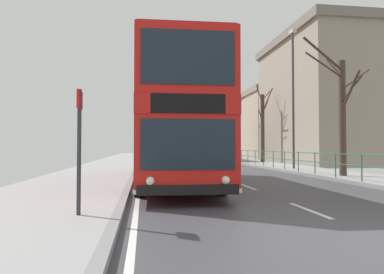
{
  "coord_description": "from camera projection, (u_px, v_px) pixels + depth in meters",
  "views": [
    {
      "loc": [
        -3.78,
        -4.96,
        1.46
      ],
      "look_at": [
        -2.14,
        6.78,
        1.8
      ],
      "focal_mm": 32.34,
      "sensor_mm": 36.0,
      "label": 1
    }
  ],
  "objects": [
    {
      "name": "bare_tree_far_02",
      "position": [
        342.0,
        111.0,
        15.87
      ],
      "size": [
        2.96,
        2.2,
        6.35
      ],
      "color": "#423328",
      "rests_on": "ground"
    },
    {
      "name": "street_lamp_far_side",
      "position": [
        293.0,
        89.0,
        21.51
      ],
      "size": [
        0.28,
        0.6,
        8.64
      ],
      "color": "#38383D",
      "rests_on": "ground"
    },
    {
      "name": "pedestrian_railing_far_kerb",
      "position": [
        268.0,
        156.0,
        23.07
      ],
      "size": [
        0.05,
        30.99,
        1.07
      ],
      "color": "#236B4C",
      "rests_on": "ground"
    },
    {
      "name": "bus_stop_sign_near",
      "position": [
        79.0,
        137.0,
        6.74
      ],
      "size": [
        0.08,
        0.44,
        2.45
      ],
      "color": "#2D2D33",
      "rests_on": "ground"
    },
    {
      "name": "bare_tree_far_00",
      "position": [
        233.0,
        128.0,
        37.96
      ],
      "size": [
        2.02,
        3.12,
        7.16
      ],
      "color": "#423328",
      "rests_on": "ground"
    },
    {
      "name": "background_building_00",
      "position": [
        278.0,
        125.0,
        45.12
      ],
      "size": [
        9.61,
        11.85,
        8.58
      ],
      "color": "gray",
      "rests_on": "ground"
    },
    {
      "name": "ground",
      "position": [
        345.0,
        240.0,
        5.29
      ],
      "size": [
        15.8,
        140.0,
        0.2
      ],
      "color": "#414146"
    },
    {
      "name": "background_building_01",
      "position": [
        348.0,
        100.0,
        30.45
      ],
      "size": [
        12.55,
        12.88,
        11.15
      ],
      "color": "gray",
      "rests_on": "ground"
    },
    {
      "name": "bare_tree_far_01",
      "position": [
        263.0,
        126.0,
        30.45
      ],
      "size": [
        1.86,
        1.97,
        6.69
      ],
      "color": "#423328",
      "rests_on": "ground"
    },
    {
      "name": "double_decker_bus_main",
      "position": [
        174.0,
        124.0,
        13.67
      ],
      "size": [
        2.97,
        11.28,
        4.54
      ],
      "color": "red",
      "rests_on": "ground"
    },
    {
      "name": "background_bus_far_lane",
      "position": [
        210.0,
        145.0,
        35.84
      ],
      "size": [
        2.84,
        9.78,
        3.06
      ],
      "color": "red",
      "rests_on": "ground"
    }
  ]
}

